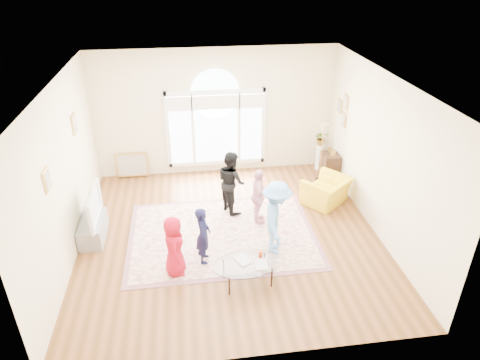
{
  "coord_description": "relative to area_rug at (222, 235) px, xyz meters",
  "views": [
    {
      "loc": [
        -0.78,
        -7.16,
        5.18
      ],
      "look_at": [
        0.24,
        0.3,
        1.12
      ],
      "focal_mm": 32.0,
      "sensor_mm": 36.0,
      "label": 1
    }
  ],
  "objects": [
    {
      "name": "side_cabinet",
      "position": [
        2.94,
        2.06,
        0.34
      ],
      "size": [
        0.4,
        0.5,
        0.7
      ],
      "primitive_type": "cube",
      "color": "black",
      "rests_on": "ground"
    },
    {
      "name": "child_red",
      "position": [
        -0.94,
        -1.05,
        0.59
      ],
      "size": [
        0.39,
        0.58,
        1.16
      ],
      "primitive_type": "imported",
      "rotation": [
        0.0,
        0.0,
        1.62
      ],
      "color": "#AD0C22",
      "rests_on": "area_rug"
    },
    {
      "name": "floor_lamp",
      "position": [
        2.68,
        2.05,
        1.27
      ],
      "size": [
        0.3,
        0.3,
        1.51
      ],
      "color": "black",
      "rests_on": "ground"
    },
    {
      "name": "ground",
      "position": [
        0.16,
        -0.03,
        -0.01
      ],
      "size": [
        6.0,
        6.0,
        0.0
      ],
      "primitive_type": "plane",
      "color": "#583617",
      "rests_on": "ground"
    },
    {
      "name": "child_blue",
      "position": [
        0.96,
        -0.68,
        0.76
      ],
      "size": [
        0.73,
        1.05,
        1.5
      ],
      "primitive_type": "imported",
      "rotation": [
        0.0,
        0.0,
        1.38
      ],
      "color": "#6CA7F0",
      "rests_on": "area_rug"
    },
    {
      "name": "plant_pedestal",
      "position": [
        2.86,
        2.67,
        0.34
      ],
      "size": [
        0.2,
        0.2,
        0.7
      ],
      "primitive_type": "cylinder",
      "color": "white",
      "rests_on": "ground"
    },
    {
      "name": "coffee_table",
      "position": [
        0.3,
        -1.47,
        0.39
      ],
      "size": [
        1.27,
        0.9,
        0.54
      ],
      "rotation": [
        0.0,
        0.0,
        0.12
      ],
      "color": "silver",
      "rests_on": "ground"
    },
    {
      "name": "leaning_picture",
      "position": [
        -2.02,
        2.87,
        -0.01
      ],
      "size": [
        0.8,
        0.14,
        0.62
      ],
      "primitive_type": "cube",
      "rotation": [
        -0.14,
        0.0,
        0.0
      ],
      "color": "tan",
      "rests_on": "ground"
    },
    {
      "name": "tv_console",
      "position": [
        -2.59,
        0.27,
        0.2
      ],
      "size": [
        0.45,
        1.0,
        0.42
      ],
      "primitive_type": "cube",
      "color": "gray",
      "rests_on": "ground"
    },
    {
      "name": "child_pink",
      "position": [
        0.8,
        0.36,
        0.63
      ],
      "size": [
        0.33,
        0.74,
        1.24
      ],
      "primitive_type": "imported",
      "rotation": [
        0.0,
        0.0,
        1.53
      ],
      "color": "#ECA7B5",
      "rests_on": "area_rug"
    },
    {
      "name": "room_shell",
      "position": [
        0.17,
        2.8,
        1.56
      ],
      "size": [
        6.0,
        6.0,
        6.0
      ],
      "color": "beige",
      "rests_on": "ground"
    },
    {
      "name": "potted_plant",
      "position": [
        2.86,
        2.67,
        0.88
      ],
      "size": [
        0.35,
        0.3,
        0.37
      ],
      "primitive_type": "imported",
      "rotation": [
        0.0,
        0.0,
        0.04
      ],
      "color": "#33722D",
      "rests_on": "plant_pedestal"
    },
    {
      "name": "area_rug",
      "position": [
        0.0,
        0.0,
        0.0
      ],
      "size": [
        3.6,
        2.6,
        0.02
      ],
      "primitive_type": "cube",
      "color": "beige",
      "rests_on": "ground"
    },
    {
      "name": "rug_border",
      "position": [
        0.0,
        0.0,
        -0.0
      ],
      "size": [
        3.8,
        2.8,
        0.01
      ],
      "primitive_type": "cube",
      "color": "#895764",
      "rests_on": "ground"
    },
    {
      "name": "child_black",
      "position": [
        0.3,
        0.93,
        0.72
      ],
      "size": [
        0.76,
        0.84,
        1.41
      ],
      "primitive_type": "imported",
      "rotation": [
        0.0,
        0.0,
        1.96
      ],
      "color": "black",
      "rests_on": "area_rug"
    },
    {
      "name": "television",
      "position": [
        -2.58,
        0.27,
        0.74
      ],
      "size": [
        0.17,
        1.14,
        0.66
      ],
      "color": "black",
      "rests_on": "tv_console"
    },
    {
      "name": "child_navy",
      "position": [
        -0.42,
        -0.77,
        0.58
      ],
      "size": [
        0.31,
        0.44,
        1.13
      ],
      "primitive_type": "imported",
      "rotation": [
        0.0,
        0.0,
        1.46
      ],
      "color": "black",
      "rests_on": "area_rug"
    },
    {
      "name": "armchair",
      "position": [
        2.49,
        0.94,
        0.3
      ],
      "size": [
        1.29,
        1.27,
        0.63
      ],
      "primitive_type": "imported",
      "rotation": [
        0.0,
        0.0,
        3.83
      ],
      "color": "yellow",
      "rests_on": "ground"
    }
  ]
}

